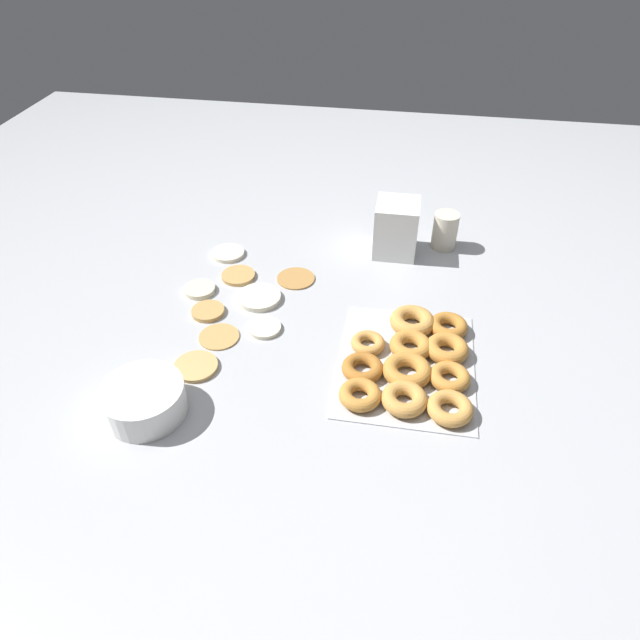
% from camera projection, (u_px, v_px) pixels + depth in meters
% --- Properties ---
extents(ground_plane, '(3.00, 3.00, 0.00)m').
position_uv_depth(ground_plane, '(290.00, 309.00, 1.47)').
color(ground_plane, '#B2B5BA').
extents(pancake_0, '(0.08, 0.08, 0.01)m').
position_uv_depth(pancake_0, '(200.00, 290.00, 1.53)').
color(pancake_0, beige).
rests_on(pancake_0, ground_plane).
extents(pancake_1, '(0.10, 0.10, 0.01)m').
position_uv_depth(pancake_1, '(219.00, 336.00, 1.39)').
color(pancake_1, tan).
rests_on(pancake_1, ground_plane).
extents(pancake_2, '(0.10, 0.10, 0.01)m').
position_uv_depth(pancake_2, '(196.00, 367.00, 1.30)').
color(pancake_2, tan).
rests_on(pancake_2, ground_plane).
extents(pancake_3, '(0.08, 0.08, 0.01)m').
position_uv_depth(pancake_3, '(265.00, 328.00, 1.41)').
color(pancake_3, beige).
rests_on(pancake_3, ground_plane).
extents(pancake_4, '(0.09, 0.09, 0.01)m').
position_uv_depth(pancake_4, '(238.00, 276.00, 1.58)').
color(pancake_4, tan).
rests_on(pancake_4, ground_plane).
extents(pancake_5, '(0.10, 0.10, 0.01)m').
position_uv_depth(pancake_5, '(296.00, 278.00, 1.58)').
color(pancake_5, '#B27F42').
rests_on(pancake_5, ground_plane).
extents(pancake_6, '(0.09, 0.09, 0.01)m').
position_uv_depth(pancake_6, '(228.00, 253.00, 1.67)').
color(pancake_6, beige).
rests_on(pancake_6, ground_plane).
extents(pancake_7, '(0.08, 0.08, 0.01)m').
position_uv_depth(pancake_7, '(208.00, 311.00, 1.46)').
color(pancake_7, tan).
rests_on(pancake_7, ground_plane).
extents(pancake_8, '(0.11, 0.11, 0.01)m').
position_uv_depth(pancake_8, '(259.00, 297.00, 1.50)').
color(pancake_8, silver).
rests_on(pancake_8, ground_plane).
extents(donut_tray, '(0.39, 0.31, 0.04)m').
position_uv_depth(donut_tray, '(412.00, 361.00, 1.30)').
color(donut_tray, silver).
rests_on(donut_tray, ground_plane).
extents(batter_bowl, '(0.17, 0.17, 0.07)m').
position_uv_depth(batter_bowl, '(144.00, 400.00, 1.18)').
color(batter_bowl, white).
rests_on(batter_bowl, ground_plane).
extents(container_stack, '(0.13, 0.12, 0.16)m').
position_uv_depth(container_stack, '(396.00, 228.00, 1.64)').
color(container_stack, white).
rests_on(container_stack, ground_plane).
extents(paper_cup, '(0.07, 0.07, 0.11)m').
position_uv_depth(paper_cup, '(445.00, 231.00, 1.67)').
color(paper_cup, beige).
rests_on(paper_cup, ground_plane).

